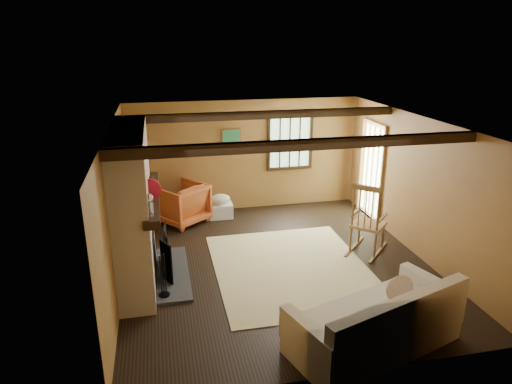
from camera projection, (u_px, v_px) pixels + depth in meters
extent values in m
plane|color=black|center=(276.00, 264.00, 7.73)|extent=(5.50, 5.50, 0.00)
cube|color=olive|center=(245.00, 156.00, 9.88)|extent=(5.00, 0.02, 2.40)
cube|color=olive|center=(344.00, 282.00, 4.80)|extent=(5.00, 0.02, 2.40)
cube|color=olive|center=(116.00, 209.00, 6.84)|extent=(0.02, 5.50, 2.40)
cube|color=olive|center=(418.00, 187.00, 7.84)|extent=(0.02, 5.50, 2.40)
cube|color=silver|center=(279.00, 123.00, 6.95)|extent=(5.00, 5.50, 0.02)
cube|color=black|center=(302.00, 145.00, 5.87)|extent=(5.00, 0.12, 0.14)
cube|color=black|center=(261.00, 115.00, 8.08)|extent=(5.00, 0.12, 0.14)
cube|color=black|center=(290.00, 140.00, 9.96)|extent=(1.02, 0.06, 1.32)
cube|color=#BEEAB3|center=(290.00, 140.00, 9.99)|extent=(0.90, 0.01, 1.20)
cube|color=black|center=(290.00, 140.00, 9.97)|extent=(0.90, 0.03, 0.02)
cube|color=brown|center=(371.00, 171.00, 9.47)|extent=(0.06, 1.00, 2.06)
cube|color=#BEEAB3|center=(372.00, 171.00, 9.48)|extent=(0.01, 0.80, 1.85)
cube|color=brown|center=(231.00, 138.00, 9.67)|extent=(0.42, 0.03, 0.42)
cube|color=#236B55|center=(231.00, 139.00, 9.65)|extent=(0.36, 0.01, 0.36)
cube|color=brown|center=(133.00, 208.00, 6.89)|extent=(0.50, 2.20, 2.40)
cube|color=black|center=(142.00, 252.00, 7.15)|extent=(0.38, 1.00, 0.85)
cube|color=#3D3D42|center=(172.00, 273.00, 7.37)|extent=(0.55, 1.80, 0.05)
cube|color=black|center=(152.00, 197.00, 6.90)|extent=(0.22, 2.30, 0.12)
cube|color=black|center=(166.00, 262.00, 6.99)|extent=(0.17, 0.30, 0.65)
cube|color=black|center=(166.00, 252.00, 7.30)|extent=(0.07, 0.32, 0.65)
cube|color=black|center=(165.00, 244.00, 7.61)|extent=(0.07, 0.32, 0.65)
cylinder|color=black|center=(164.00, 295.00, 6.69)|extent=(0.16, 0.16, 0.02)
cylinder|color=black|center=(161.00, 277.00, 6.55)|extent=(0.01, 0.01, 0.66)
cylinder|color=black|center=(163.00, 275.00, 6.59)|extent=(0.01, 0.01, 0.66)
cylinder|color=black|center=(165.00, 274.00, 6.62)|extent=(0.01, 0.01, 0.66)
cylinder|color=silver|center=(150.00, 208.00, 6.00)|extent=(0.09, 0.09, 0.19)
sphere|color=silver|center=(149.00, 198.00, 5.95)|extent=(0.11, 0.11, 0.11)
cylinder|color=red|center=(150.00, 190.00, 6.53)|extent=(0.33, 0.04, 0.33)
cube|color=black|center=(150.00, 187.00, 6.96)|extent=(0.27, 0.21, 0.13)
cylinder|color=black|center=(151.00, 180.00, 7.34)|extent=(0.09, 0.09, 0.11)
cylinder|color=black|center=(151.00, 180.00, 7.39)|extent=(0.07, 0.07, 0.07)
cube|color=beige|center=(291.00, 268.00, 7.58)|extent=(2.50, 3.00, 0.01)
cube|color=tan|center=(368.00, 225.00, 8.05)|extent=(0.74, 0.74, 0.06)
cube|color=brown|center=(367.00, 188.00, 7.63)|extent=(0.41, 0.39, 0.09)
cylinder|color=brown|center=(383.00, 236.00, 8.20)|extent=(0.04, 0.04, 0.49)
cylinder|color=brown|center=(359.00, 230.00, 8.42)|extent=(0.04, 0.04, 0.49)
cylinder|color=brown|center=(375.00, 245.00, 7.84)|extent=(0.04, 0.04, 0.49)
cylinder|color=brown|center=(351.00, 239.00, 8.06)|extent=(0.04, 0.04, 0.49)
cylinder|color=brown|center=(378.00, 211.00, 7.64)|extent=(0.04, 0.04, 0.83)
cylinder|color=brown|center=(353.00, 206.00, 7.86)|extent=(0.04, 0.04, 0.83)
cylinder|color=brown|center=(372.00, 211.00, 7.70)|extent=(0.02, 0.02, 0.69)
cylinder|color=brown|center=(366.00, 209.00, 7.75)|extent=(0.02, 0.02, 0.69)
cylinder|color=brown|center=(359.00, 208.00, 7.81)|extent=(0.02, 0.02, 0.69)
cube|color=brown|center=(383.00, 218.00, 7.87)|extent=(0.35, 0.37, 0.03)
cube|color=brown|center=(356.00, 212.00, 8.11)|extent=(0.35, 0.37, 0.03)
cube|color=brown|center=(378.00, 252.00, 8.10)|extent=(0.68, 0.71, 0.03)
cube|color=brown|center=(354.00, 247.00, 8.32)|extent=(0.68, 0.71, 0.03)
cube|color=white|center=(373.00, 329.00, 5.62)|extent=(2.31, 1.58, 0.47)
cube|color=white|center=(401.00, 321.00, 5.18)|extent=(2.06, 0.83, 0.58)
cube|color=white|center=(308.00, 341.00, 5.07)|extent=(0.44, 0.95, 0.42)
cube|color=white|center=(430.00, 292.00, 6.04)|extent=(0.44, 0.95, 0.42)
ellipsoid|color=white|center=(400.00, 289.00, 5.85)|extent=(0.40, 0.25, 0.38)
cylinder|color=brown|center=(142.00, 215.00, 9.66)|extent=(0.44, 0.13, 0.13)
cylinder|color=brown|center=(149.00, 214.00, 9.69)|extent=(0.44, 0.13, 0.13)
cylinder|color=brown|center=(156.00, 214.00, 9.72)|extent=(0.44, 0.13, 0.13)
cylinder|color=brown|center=(142.00, 209.00, 9.62)|extent=(0.44, 0.13, 0.13)
cylinder|color=brown|center=(149.00, 209.00, 9.65)|extent=(0.44, 0.13, 0.13)
cylinder|color=brown|center=(156.00, 208.00, 9.67)|extent=(0.44, 0.13, 0.13)
cube|color=white|center=(221.00, 210.00, 9.68)|extent=(0.51, 0.39, 0.30)
ellipsoid|color=white|center=(220.00, 199.00, 9.59)|extent=(0.43, 0.35, 0.21)
imported|color=#BF6026|center=(182.00, 203.00, 9.33)|extent=(1.26, 1.26, 0.83)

